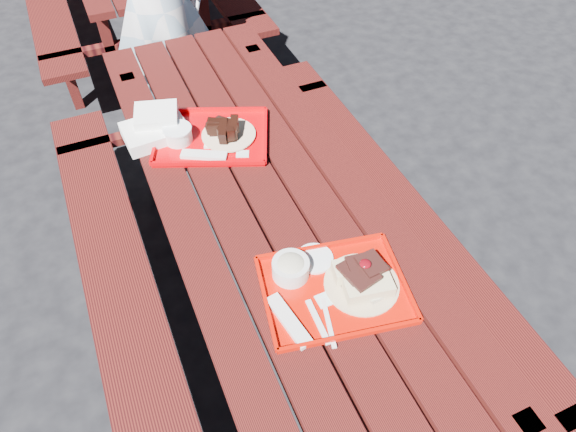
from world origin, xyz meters
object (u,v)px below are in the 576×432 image
(near_tray, at_px, (333,280))
(far_tray, at_px, (209,136))
(person, at_px, (156,4))
(picnic_table_near, at_px, (272,235))

(near_tray, xyz_separation_m, far_tray, (-0.13, 0.80, -0.01))
(person, bearing_deg, picnic_table_near, 85.78)
(picnic_table_near, relative_size, person, 1.48)
(far_tray, xyz_separation_m, person, (0.06, 1.07, 0.04))
(person, bearing_deg, near_tray, 86.48)
(near_tray, bearing_deg, person, 92.09)
(far_tray, bearing_deg, person, 86.81)
(picnic_table_near, xyz_separation_m, far_tray, (-0.10, 0.39, 0.21))
(picnic_table_near, distance_m, person, 1.48)
(picnic_table_near, relative_size, near_tray, 5.04)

